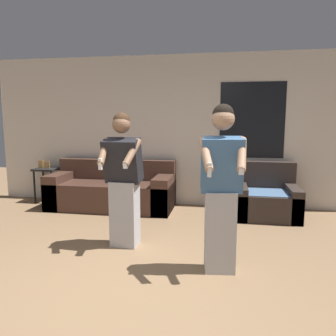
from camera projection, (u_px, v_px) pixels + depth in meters
ground_plane at (118, 300)px, 2.87m from camera, size 14.00×14.00×0.00m
wall_back at (177, 131)px, 5.95m from camera, size 6.94×0.07×2.70m
couch at (112, 191)px, 5.82m from camera, size 2.17×0.89×0.84m
armchair at (266, 199)px, 5.33m from camera, size 0.99×0.89×0.86m
side_table at (47, 174)px, 6.24m from camera, size 0.43×0.40×0.80m
person_left at (123, 180)px, 3.97m from camera, size 0.49×0.52×1.65m
person_right at (221, 188)px, 3.29m from camera, size 0.47×0.51×1.72m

